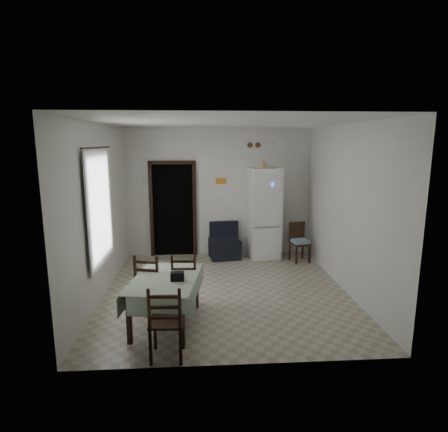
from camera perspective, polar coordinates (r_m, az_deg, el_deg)
ground at (r=6.75m, az=0.29°, el=-11.29°), size 4.50×4.50×0.00m
ceiling at (r=6.25m, az=0.31°, el=14.09°), size 4.20×4.50×0.02m
wall_back at (r=8.56m, az=-0.78°, el=3.58°), size 4.20×0.02×2.90m
wall_front at (r=4.16m, az=2.53°, el=-4.62°), size 4.20×0.02×2.90m
wall_left at (r=6.54m, az=-18.38°, el=0.64°), size 0.02×4.50×2.90m
wall_right at (r=6.82m, az=18.18°, el=1.06°), size 0.02×4.50×2.90m
doorway at (r=8.83m, az=-7.66°, el=1.15°), size 1.06×0.52×2.22m
window_recess at (r=6.35m, az=-19.32°, el=1.19°), size 0.10×1.20×1.60m
curtain at (r=6.32m, az=-18.35°, el=1.20°), size 0.02×1.45×1.85m
curtain_rod at (r=6.23m, az=-18.80°, el=9.84°), size 0.02×1.60×0.02m
calendar at (r=8.53m, az=-0.44°, el=4.70°), size 0.28×0.02×0.40m
calendar_image at (r=8.52m, az=-0.44°, el=5.36°), size 0.24×0.01×0.14m
light_switch at (r=8.61m, az=0.23°, el=1.27°), size 0.08×0.02×0.12m
vent_left at (r=8.54m, az=3.98°, el=10.73°), size 0.12×0.03×0.12m
vent_right at (r=8.57m, az=5.20°, el=10.71°), size 0.12×0.03×0.12m
emergency_light at (r=8.63m, az=8.37°, el=10.85°), size 0.25×0.07×0.09m
fridge at (r=8.43m, az=6.12°, el=0.40°), size 0.73×0.73×2.03m
tan_cone at (r=8.31m, az=5.86°, el=8.00°), size 0.26×0.26×0.20m
navy_seat at (r=8.46m, az=0.09°, el=-3.78°), size 0.74×0.72×0.80m
corner_chair at (r=8.36m, az=11.50°, el=-3.98°), size 0.45×0.45×0.86m
dining_table at (r=5.55m, az=-8.83°, el=-12.70°), size 1.07×1.46×0.70m
black_bag at (r=5.28m, az=-7.13°, el=-9.11°), size 0.19×0.11×0.12m
dining_chair_far_left at (r=5.96m, az=-11.13°, el=-9.82°), size 0.48×0.48×0.93m
dining_chair_far_right at (r=5.96m, az=-6.02°, el=-9.75°), size 0.41×0.41×0.92m
dining_chair_near_head at (r=4.71m, az=-8.71°, el=-15.48°), size 0.43×0.43×0.95m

